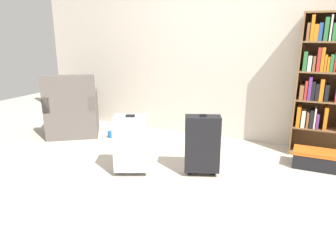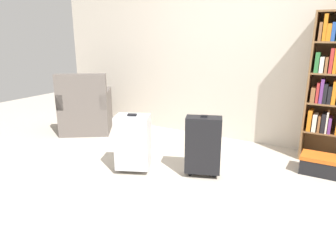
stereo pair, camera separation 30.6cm
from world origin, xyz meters
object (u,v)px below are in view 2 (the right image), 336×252
mug (121,133)px  suitcase_silver (133,142)px  storage_box (326,165)px  suitcase_black (203,145)px  armchair (86,111)px

mug → suitcase_silver: (0.88, -0.90, 0.28)m
mug → suitcase_silver: size_ratio=0.19×
storage_box → suitcase_black: bearing=-148.4°
storage_box → suitcase_black: (-1.11, -0.68, 0.23)m
mug → suitcase_black: bearing=-22.0°
armchair → storage_box: (3.27, 0.12, -0.21)m
armchair → storage_box: 3.28m
mug → suitcase_black: (1.57, -0.64, 0.29)m
storage_box → suitcase_silver: bearing=-152.3°
mug → storage_box: storage_box is taller
armchair → mug: size_ratio=8.12×
armchair → suitcase_silver: (1.48, -0.82, 0.02)m
suitcase_silver → suitcase_black: suitcase_black is taller
suitcase_black → mug: bearing=158.0°
suitcase_black → armchair: bearing=165.6°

